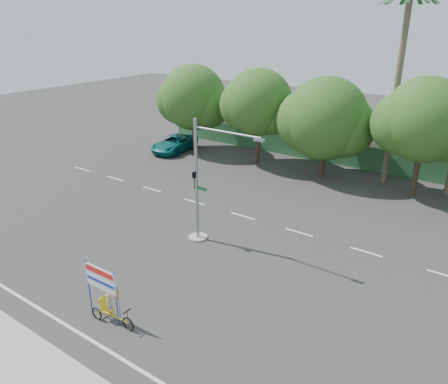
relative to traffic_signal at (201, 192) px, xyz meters
The scene contains 12 objects.
ground 5.40m from the traffic_signal, 61.13° to the right, with size 120.00×120.00×0.00m, color #33302D.
sidewalk_near 12.04m from the traffic_signal, 79.17° to the right, with size 50.00×2.40×0.12m, color gray.
fence 17.76m from the traffic_signal, 82.85° to the left, with size 38.00×0.08×2.00m, color #336B3D.
building_left 23.38m from the traffic_signal, 109.52° to the left, with size 12.00×8.00×4.00m, color #B5AA90.
tree_far_left 18.45m from the traffic_signal, 130.22° to the left, with size 7.14×6.00×7.96m.
tree_left 14.99m from the traffic_signal, 109.08° to the left, with size 6.66×5.60×8.07m.
tree_center 14.15m from the traffic_signal, 85.33° to the left, with size 7.62×6.40×7.85m.
tree_right 16.38m from the traffic_signal, 59.83° to the left, with size 6.90×5.80×8.36m.
palm_short 17.56m from the traffic_signal, 69.84° to the left, with size 3.73×3.79×14.45m.
traffic_signal is the anchor object (origin of this frame).
trike_billboard 8.20m from the traffic_signal, 81.49° to the right, with size 2.61×0.60×2.57m.
pickup_truck 18.19m from the traffic_signal, 136.15° to the left, with size 2.47×5.37×1.49m, color #0E6866.
Camera 1 is at (11.67, -13.44, 11.92)m, focal length 35.00 mm.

